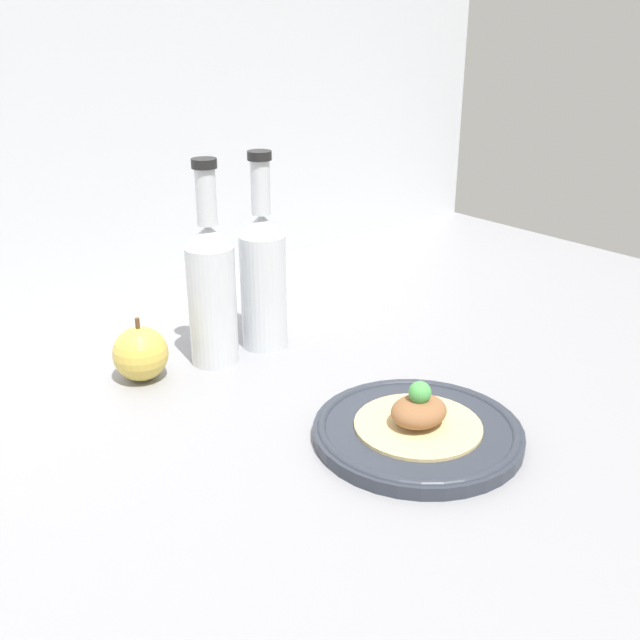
{
  "coord_description": "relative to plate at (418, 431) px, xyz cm",
  "views": [
    {
      "loc": [
        -49.6,
        -64.19,
        45.85
      ],
      "look_at": [
        5.6,
        2.04,
        9.93
      ],
      "focal_mm": 42.0,
      "sensor_mm": 36.0,
      "label": 1
    }
  ],
  "objects": [
    {
      "name": "cider_bottle_right",
      "position": [
        1.94,
        32.54,
        9.88
      ],
      "size": [
        6.63,
        6.63,
        28.38
      ],
      "color": "silver",
      "rests_on": "ground_plane"
    },
    {
      "name": "plated_food",
      "position": [
        0.0,
        -0.0,
        2.11
      ],
      "size": [
        14.7,
        14.7,
        5.76
      ],
      "color": "#D6BC7F",
      "rests_on": "plate"
    },
    {
      "name": "wall_backsplash",
      "position": [
        -6.67,
        67.73,
        39.0
      ],
      "size": [
        180.0,
        3.0,
        80.0
      ],
      "color": "silver",
      "rests_on": "ground_plane"
    },
    {
      "name": "plate",
      "position": [
        0.0,
        0.0,
        0.0
      ],
      "size": [
        24.12,
        24.12,
        1.88
      ],
      "color": "#2D333D",
      "rests_on": "ground_plane"
    },
    {
      "name": "apple",
      "position": [
        -17.14,
        34.15,
        2.68
      ],
      "size": [
        7.35,
        7.35,
        8.76
      ],
      "color": "gold",
      "rests_on": "ground_plane"
    },
    {
      "name": "ground_plane",
      "position": [
        -6.67,
        14.23,
        -3.0
      ],
      "size": [
        180.0,
        110.0,
        4.0
      ],
      "primitive_type": "cube",
      "color": "gray"
    },
    {
      "name": "cider_bottle_left",
      "position": [
        -6.21,
        32.54,
        9.88
      ],
      "size": [
        6.63,
        6.63,
        28.38
      ],
      "color": "silver",
      "rests_on": "ground_plane"
    }
  ]
}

